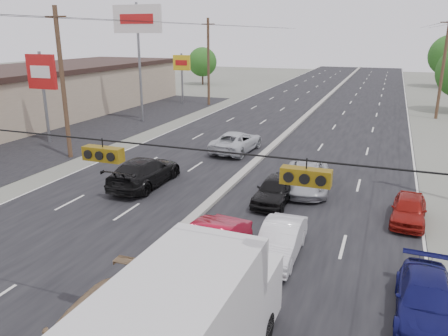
{
  "coord_description": "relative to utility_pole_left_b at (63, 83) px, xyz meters",
  "views": [
    {
      "loc": [
        7.96,
        -8.62,
        8.29
      ],
      "look_at": [
        0.96,
        9.78,
        2.2
      ],
      "focal_mm": 35.0,
      "sensor_mm": 36.0,
      "label": 1
    }
  ],
  "objects": [
    {
      "name": "pole_sign_mid",
      "position": [
        -4.5,
        3.0,
        0.01
      ],
      "size": [
        2.6,
        0.25,
        7.0
      ],
      "color": "slate",
      "rests_on": "ground"
    },
    {
      "name": "ground",
      "position": [
        12.5,
        -15.0,
        -5.11
      ],
      "size": [
        200.0,
        200.0,
        0.0
      ],
      "primitive_type": "plane",
      "color": "#606356",
      "rests_on": "ground"
    },
    {
      "name": "parking_lot",
      "position": [
        -4.5,
        10.0,
        -5.11
      ],
      "size": [
        10.0,
        42.0,
        0.02
      ],
      "primitive_type": "cube",
      "color": "black",
      "rests_on": "ground"
    },
    {
      "name": "traffic_signals",
      "position": [
        13.9,
        -15.0,
        0.39
      ],
      "size": [
        25.0,
        0.3,
        0.54
      ],
      "color": "black",
      "rests_on": "ground"
    },
    {
      "name": "oncoming_far",
      "position": [
        10.33,
        5.56,
        -4.37
      ],
      "size": [
        2.81,
        5.48,
        1.48
      ],
      "primitive_type": "imported",
      "rotation": [
        0.0,
        0.0,
        3.07
      ],
      "color": "silver",
      "rests_on": "ground"
    },
    {
      "name": "queue_car_b",
      "position": [
        17.09,
        -8.7,
        -4.44
      ],
      "size": [
        1.47,
        4.08,
        1.34
      ],
      "primitive_type": "imported",
      "rotation": [
        0.0,
        0.0,
        0.01
      ],
      "color": "white",
      "rests_on": "ground"
    },
    {
      "name": "queue_car_e",
      "position": [
        21.79,
        -3.45,
        -4.48
      ],
      "size": [
        1.71,
        3.75,
        1.25
      ],
      "primitive_type": "imported",
      "rotation": [
        0.0,
        0.0,
        -0.07
      ],
      "color": "maroon",
      "rests_on": "ground"
    },
    {
      "name": "box_truck",
      "position": [
        16.78,
        -16.0,
        -3.31
      ],
      "size": [
        2.57,
        6.97,
        3.51
      ],
      "rotation": [
        0.0,
        0.0,
        -0.02
      ],
      "color": "black",
      "rests_on": "ground"
    },
    {
      "name": "road_surface",
      "position": [
        12.5,
        15.0,
        -5.11
      ],
      "size": [
        20.0,
        160.0,
        0.02
      ],
      "primitive_type": "cube",
      "color": "black",
      "rests_on": "ground"
    },
    {
      "name": "center_median",
      "position": [
        12.5,
        15.0,
        -5.01
      ],
      "size": [
        0.5,
        160.0,
        0.2
      ],
      "primitive_type": "cube",
      "color": "gray",
      "rests_on": "ground"
    },
    {
      "name": "queue_car_c",
      "position": [
        16.63,
        -0.82,
        -4.41
      ],
      "size": [
        2.96,
        5.29,
        1.4
      ],
      "primitive_type": "imported",
      "rotation": [
        0.0,
        0.0,
        0.13
      ],
      "color": "#A5A9AD",
      "rests_on": "ground"
    },
    {
      "name": "red_sedan",
      "position": [
        14.76,
        -10.35,
        -4.35
      ],
      "size": [
        2.13,
        4.76,
        1.52
      ],
      "primitive_type": "imported",
      "rotation": [
        0.0,
        0.0,
        -0.12
      ],
      "color": "maroon",
      "rests_on": "ground"
    },
    {
      "name": "utility_pole_right_c",
      "position": [
        25.0,
        25.0,
        0.0
      ],
      "size": [
        1.6,
        0.3,
        10.0
      ],
      "color": "#422D1E",
      "rests_on": "ground"
    },
    {
      "name": "utility_pole_left_c",
      "position": [
        0.0,
        25.0,
        0.0
      ],
      "size": [
        1.6,
        0.3,
        10.0
      ],
      "color": "#422D1E",
      "rests_on": "ground"
    },
    {
      "name": "queue_car_a",
      "position": [
        15.5,
        -3.26,
        -4.42
      ],
      "size": [
        1.81,
        4.12,
        1.38
      ],
      "primitive_type": "imported",
      "rotation": [
        0.0,
        0.0,
        -0.04
      ],
      "color": "black",
      "rests_on": "ground"
    },
    {
      "name": "tan_sedan",
      "position": [
        13.97,
        -15.91,
        -4.31
      ],
      "size": [
        2.45,
        5.6,
        1.6
      ],
      "primitive_type": "imported",
      "rotation": [
        0.0,
        0.0,
        0.04
      ],
      "color": "olive",
      "rests_on": "ground"
    },
    {
      "name": "queue_car_d",
      "position": [
        22.1,
        -10.88,
        -4.49
      ],
      "size": [
        1.84,
        4.31,
        1.24
      ],
      "primitive_type": "imported",
      "rotation": [
        0.0,
        0.0,
        -0.02
      ],
      "color": "#0F104D",
      "rests_on": "ground"
    },
    {
      "name": "oncoming_near",
      "position": [
        7.94,
        -3.31,
        -4.3
      ],
      "size": [
        2.3,
        5.57,
        1.61
      ],
      "primitive_type": "imported",
      "rotation": [
        0.0,
        0.0,
        3.15
      ],
      "color": "black",
      "rests_on": "ground"
    },
    {
      "name": "strip_mall",
      "position": [
        -13.5,
        10.0,
        -2.81
      ],
      "size": [
        12.0,
        42.0,
        4.6
      ],
      "primitive_type": "cube",
      "color": "tan",
      "rests_on": "ground"
    },
    {
      "name": "pole_sign_far",
      "position": [
        -3.5,
        25.0,
        -0.7
      ],
      "size": [
        2.2,
        0.25,
        6.0
      ],
      "color": "slate",
      "rests_on": "ground"
    },
    {
      "name": "pole_sign_billboard",
      "position": [
        -2.0,
        13.0,
        3.76
      ],
      "size": [
        5.0,
        0.25,
        11.0
      ],
      "color": "slate",
      "rests_on": "ground"
    },
    {
      "name": "tree_left_far",
      "position": [
        -9.5,
        45.0,
        -1.39
      ],
      "size": [
        4.8,
        4.8,
        6.12
      ],
      "color": "#382619",
      "rests_on": "ground"
    },
    {
      "name": "utility_pole_left_b",
      "position": [
        0.0,
        0.0,
        0.0
      ],
      "size": [
        1.6,
        0.3,
        10.0
      ],
      "color": "#422D1E",
      "rests_on": "ground"
    }
  ]
}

